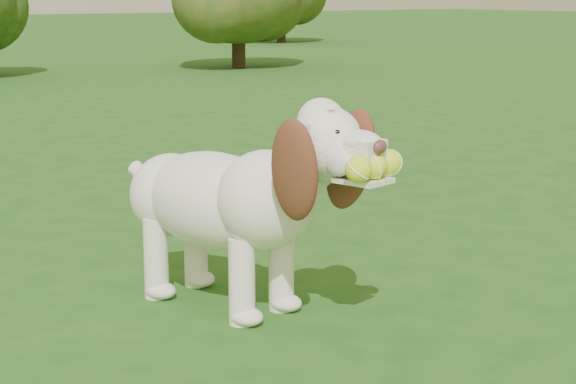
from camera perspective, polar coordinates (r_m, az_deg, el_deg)
ground at (r=3.44m, az=-6.97°, el=-4.63°), size 80.00×80.00×0.00m
dog at (r=2.92m, az=-3.11°, el=-0.17°), size 0.52×1.04×0.68m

